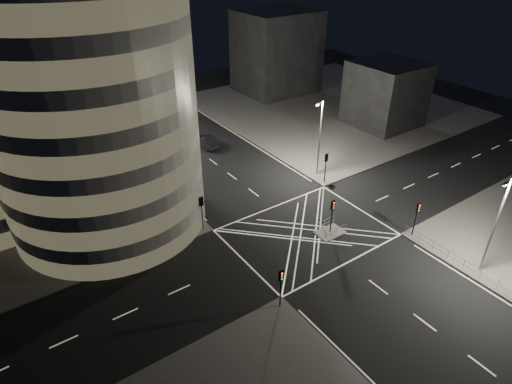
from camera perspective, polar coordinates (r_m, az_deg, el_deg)
ground at (r=46.30m, az=6.73°, el=-5.39°), size 120.00×120.00×0.00m
sidewalk_far_right at (r=81.53m, az=9.96°, el=11.28°), size 42.00×42.00×0.15m
central_island at (r=46.54m, az=9.81°, el=-5.34°), size 3.00×2.00×0.15m
office_tower_curved at (r=48.46m, az=-27.87°, el=9.87°), size 30.00×29.00×27.20m
building_right_far at (r=86.86m, az=2.74°, el=18.17°), size 14.00×12.00×15.00m
building_right_near at (r=73.71m, az=16.89°, el=12.41°), size 10.00×10.00×10.00m
building_far_end at (r=89.72m, az=-21.22°, el=17.53°), size 18.00×8.00×18.00m
tree_a at (r=45.38m, az=-10.61°, el=0.32°), size 3.94×3.94×6.66m
tree_b at (r=49.96m, az=-13.67°, el=3.96°), size 4.88×4.88×7.93m
tree_c at (r=55.42m, az=-16.00°, el=5.56°), size 4.59×4.59×7.00m
tree_d at (r=60.27m, az=-18.21°, el=8.53°), size 4.66×4.66×8.21m
tree_e at (r=65.98m, az=-19.80°, el=9.44°), size 4.34×4.34×7.22m
traffic_signal_fl at (r=45.12m, az=-7.27°, el=-1.99°), size 0.55×0.22×4.00m
traffic_signal_nl at (r=36.04m, az=3.33°, el=-11.86°), size 0.55×0.22×4.00m
traffic_signal_fr at (r=54.13m, az=9.32°, el=3.89°), size 0.55×0.22×4.00m
traffic_signal_nr at (r=46.83m, az=20.66°, el=-2.65°), size 0.55×0.22×4.00m
traffic_signal_island at (r=44.91m, az=10.14°, el=-2.44°), size 0.55×0.22×4.00m
street_lamp_left_near at (r=47.67m, az=-11.14°, el=3.26°), size 1.25×0.25×10.00m
street_lamp_left_far at (r=63.28m, az=-18.17°, el=9.49°), size 1.25×0.25×10.00m
street_lamp_right_far at (r=54.82m, az=8.48°, el=7.39°), size 1.25×0.25×10.00m
street_lamp_right_near at (r=43.28m, az=29.30°, el=-3.74°), size 1.25×0.25×10.00m
railing_near_right at (r=45.66m, az=25.07°, el=-8.18°), size 0.06×11.70×1.10m
railing_island_south at (r=45.68m, az=10.66°, el=-5.26°), size 2.80×0.06×1.10m
railing_island_north at (r=46.68m, az=9.13°, el=-4.20°), size 2.80×0.06×1.10m
sedan at (r=64.44m, az=-6.82°, el=6.71°), size 2.53×5.33×1.69m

